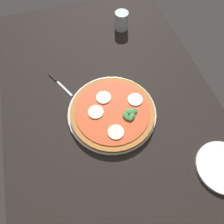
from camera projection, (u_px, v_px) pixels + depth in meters
ground_plane at (113, 162)px, 1.47m from camera, size 6.00×6.00×0.00m
dining_table at (114, 124)px, 0.93m from camera, size 1.52×0.88×0.71m
serving_tray at (112, 112)px, 0.85m from camera, size 0.36×0.36×0.01m
pizza at (112, 111)px, 0.83m from camera, size 0.33×0.33×0.03m
plate_white at (223, 167)px, 0.74m from camera, size 0.19×0.19×0.01m
knife at (57, 81)px, 0.93m from camera, size 0.15×0.08×0.01m
glass_cup at (121, 21)px, 1.06m from camera, size 0.07×0.07×0.09m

